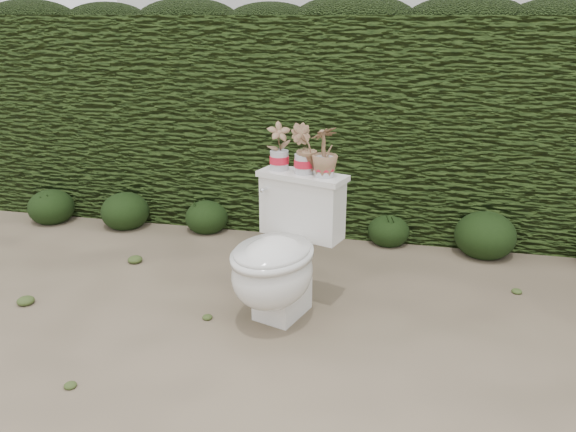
% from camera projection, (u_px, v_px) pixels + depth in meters
% --- Properties ---
extents(ground, '(60.00, 60.00, 0.00)m').
position_uv_depth(ground, '(321.00, 310.00, 3.24)').
color(ground, gray).
rests_on(ground, ground).
extents(hedge, '(8.00, 1.00, 1.60)m').
position_uv_depth(hedge, '(356.00, 122.00, 4.43)').
color(hedge, '#304617').
rests_on(hedge, ground).
extents(toilet, '(0.64, 0.78, 0.78)m').
position_uv_depth(toilet, '(280.00, 258.00, 3.06)').
color(toilet, silver).
rests_on(toilet, ground).
extents(potted_plant_left, '(0.16, 0.14, 0.26)m').
position_uv_depth(potted_plant_left, '(279.00, 147.00, 3.14)').
color(potted_plant_left, '#277C26').
rests_on(potted_plant_left, toilet).
extents(potted_plant_center, '(0.15, 0.12, 0.26)m').
position_uv_depth(potted_plant_center, '(304.00, 150.00, 3.06)').
color(potted_plant_center, '#277C26').
rests_on(potted_plant_center, toilet).
extents(potted_plant_right, '(0.21, 0.21, 0.26)m').
position_uv_depth(potted_plant_right, '(325.00, 153.00, 3.00)').
color(potted_plant_right, '#277C26').
rests_on(potted_plant_right, toilet).
extents(liriope_clump_0, '(0.36, 0.36, 0.29)m').
position_uv_depth(liriope_clump_0, '(51.00, 204.00, 4.57)').
color(liriope_clump_0, black).
rests_on(liriope_clump_0, ground).
extents(liriope_clump_1, '(0.38, 0.38, 0.30)m').
position_uv_depth(liriope_clump_1, '(125.00, 208.00, 4.46)').
color(liriope_clump_1, black).
rests_on(liriope_clump_1, ground).
extents(liriope_clump_2, '(0.33, 0.33, 0.27)m').
position_uv_depth(liriope_clump_2, '(207.00, 214.00, 4.38)').
color(liriope_clump_2, black).
rests_on(liriope_clump_2, ground).
extents(liriope_clump_3, '(0.40, 0.40, 0.32)m').
position_uv_depth(liriope_clump_3, '(303.00, 216.00, 4.25)').
color(liriope_clump_3, black).
rests_on(liriope_clump_3, ground).
extents(liriope_clump_4, '(0.31, 0.31, 0.25)m').
position_uv_depth(liriope_clump_4, '(389.00, 227.00, 4.14)').
color(liriope_clump_4, black).
rests_on(liriope_clump_4, ground).
extents(liriope_clump_5, '(0.42, 0.42, 0.34)m').
position_uv_depth(liriope_clump_5, '(486.00, 232.00, 3.93)').
color(liriope_clump_5, black).
rests_on(liriope_clump_5, ground).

